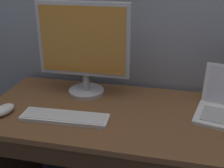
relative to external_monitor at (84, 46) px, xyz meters
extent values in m
cube|color=brown|center=(0.30, -0.15, -0.28)|extent=(1.49, 0.63, 0.03)
cube|color=#3D2716|center=(-0.42, -0.15, -0.64)|extent=(0.05, 0.58, 0.68)
cube|color=#3D2716|center=(0.30, -0.45, -0.34)|extent=(1.43, 0.02, 0.08)
cylinder|color=#B7B7BC|center=(0.00, 0.02, -0.26)|extent=(0.19, 0.19, 0.02)
cylinder|color=#B7B7BC|center=(0.00, 0.02, -0.20)|extent=(0.04, 0.04, 0.10)
cube|color=#B7B7BC|center=(0.00, 0.00, 0.03)|extent=(0.48, 0.03, 0.37)
cube|color=#C67F2D|center=(0.00, -0.02, 0.03)|extent=(0.44, 0.00, 0.34)
cube|color=white|center=(-0.01, -0.28, -0.26)|extent=(0.41, 0.13, 0.02)
cube|color=silver|center=(-0.01, -0.28, -0.25)|extent=(0.38, 0.11, 0.00)
ellipsoid|color=white|center=(-0.31, -0.29, -0.25)|extent=(0.09, 0.13, 0.04)
camera|label=1|loc=(0.44, -1.30, 0.38)|focal=44.25mm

